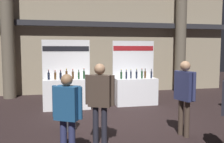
{
  "coord_description": "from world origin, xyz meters",
  "views": [
    {
      "loc": [
        -1.71,
        -6.37,
        2.02
      ],
      "look_at": [
        -0.17,
        0.89,
        1.35
      ],
      "focal_mm": 37.79,
      "sensor_mm": 36.0,
      "label": 1
    }
  ],
  "objects_px": {
    "trash_bin": "(69,117)",
    "visitor_1": "(100,97)",
    "exhibitor_booth_0": "(67,91)",
    "visitor_4": "(185,91)",
    "exhibitor_booth_1": "(135,88)",
    "visitor_2": "(67,109)"
  },
  "relations": [
    {
      "from": "exhibitor_booth_0",
      "to": "visitor_2",
      "type": "relative_size",
      "value": 1.49
    },
    {
      "from": "exhibitor_booth_1",
      "to": "visitor_2",
      "type": "relative_size",
      "value": 1.49
    },
    {
      "from": "exhibitor_booth_1",
      "to": "visitor_2",
      "type": "height_order",
      "value": "exhibitor_booth_1"
    },
    {
      "from": "trash_bin",
      "to": "exhibitor_booth_1",
      "type": "bearing_deg",
      "value": 43.29
    },
    {
      "from": "exhibitor_booth_0",
      "to": "visitor_4",
      "type": "height_order",
      "value": "exhibitor_booth_0"
    },
    {
      "from": "visitor_4",
      "to": "exhibitor_booth_0",
      "type": "bearing_deg",
      "value": -158.63
    },
    {
      "from": "trash_bin",
      "to": "visitor_2",
      "type": "relative_size",
      "value": 0.42
    },
    {
      "from": "visitor_4",
      "to": "visitor_1",
      "type": "bearing_deg",
      "value": -103.81
    },
    {
      "from": "exhibitor_booth_1",
      "to": "visitor_1",
      "type": "height_order",
      "value": "exhibitor_booth_1"
    },
    {
      "from": "visitor_1",
      "to": "visitor_2",
      "type": "bearing_deg",
      "value": 65.07
    },
    {
      "from": "visitor_1",
      "to": "exhibitor_booth_0",
      "type": "bearing_deg",
      "value": -54.54
    },
    {
      "from": "visitor_1",
      "to": "visitor_2",
      "type": "relative_size",
      "value": 1.09
    },
    {
      "from": "visitor_1",
      "to": "trash_bin",
      "type": "bearing_deg",
      "value": -36.08
    },
    {
      "from": "trash_bin",
      "to": "visitor_1",
      "type": "distance_m",
      "value": 1.48
    },
    {
      "from": "trash_bin",
      "to": "visitor_4",
      "type": "xyz_separation_m",
      "value": [
        2.65,
        -1.0,
        0.74
      ]
    },
    {
      "from": "exhibitor_booth_0",
      "to": "visitor_4",
      "type": "xyz_separation_m",
      "value": [
        2.64,
        -3.25,
        0.46
      ]
    },
    {
      "from": "visitor_2",
      "to": "visitor_4",
      "type": "xyz_separation_m",
      "value": [
        2.71,
        0.71,
        0.12
      ]
    },
    {
      "from": "exhibitor_booth_0",
      "to": "trash_bin",
      "type": "height_order",
      "value": "exhibitor_booth_0"
    },
    {
      "from": "visitor_2",
      "to": "exhibitor_booth_0",
      "type": "bearing_deg",
      "value": 118.29
    },
    {
      "from": "visitor_1",
      "to": "visitor_4",
      "type": "relative_size",
      "value": 0.98
    },
    {
      "from": "exhibitor_booth_1",
      "to": "visitor_2",
      "type": "xyz_separation_m",
      "value": [
        -2.59,
        -4.09,
        0.36
      ]
    },
    {
      "from": "exhibitor_booth_0",
      "to": "visitor_1",
      "type": "xyz_separation_m",
      "value": [
        0.62,
        -3.39,
        0.43
      ]
    }
  ]
}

